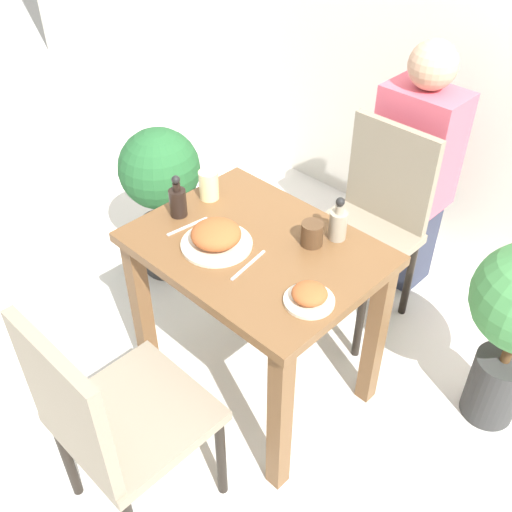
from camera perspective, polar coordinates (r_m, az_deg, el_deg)
ground_plane at (r=2.54m, az=-0.00°, el=-11.86°), size 16.00×16.00×0.00m
dining_table at (r=2.12m, az=-0.00°, el=-1.97°), size 0.82×0.62×0.72m
chair_near at (r=1.86m, az=-13.70°, el=-14.73°), size 0.42×0.42×0.89m
chair_far at (r=2.58m, az=10.82°, el=3.58°), size 0.42×0.42×0.89m
food_plate at (r=2.00m, az=-3.81°, el=1.85°), size 0.24×0.24×0.08m
side_plate at (r=1.80m, az=5.11°, el=-3.82°), size 0.16×0.16×0.06m
drink_cup at (r=2.01m, az=5.36°, el=2.12°), size 0.08×0.08×0.08m
juice_glass at (r=2.24m, az=-4.52°, el=6.76°), size 0.07×0.07×0.11m
sauce_bottle at (r=2.04m, az=7.82°, el=3.12°), size 0.06×0.06×0.16m
condiment_bottle at (r=2.15m, az=-7.46°, el=5.26°), size 0.06×0.06×0.16m
fork_utensil at (r=2.12m, az=-6.55°, el=2.82°), size 0.03×0.17×0.00m
spoon_utensil at (r=1.94m, az=-0.73°, el=-0.87°), size 0.04×0.18×0.00m
potted_plant_left at (r=2.84m, az=-8.96°, el=6.23°), size 0.37×0.37×0.75m
person_figure at (r=2.78m, az=14.69°, el=7.72°), size 0.34×0.22×1.17m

